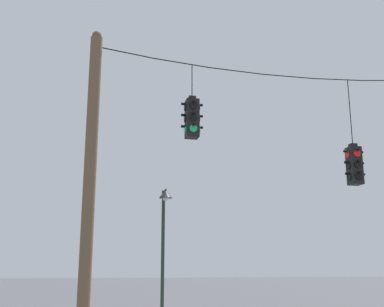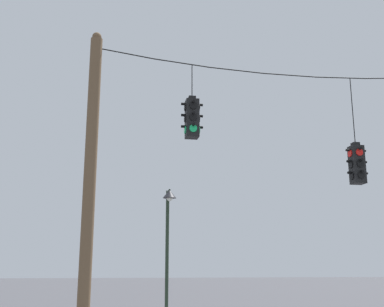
% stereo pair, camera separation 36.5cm
% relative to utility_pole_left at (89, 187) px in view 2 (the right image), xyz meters
% --- Properties ---
extents(utility_pole_left, '(0.31, 0.31, 8.26)m').
position_rel_utility_pole_left_xyz_m(utility_pole_left, '(0.00, 0.00, 0.00)').
color(utility_pole_left, brown).
rests_on(utility_pole_left, ground_plane).
extents(span_wire, '(10.71, 0.03, 0.42)m').
position_rel_utility_pole_left_xyz_m(span_wire, '(5.35, -0.00, 3.45)').
color(span_wire, black).
extents(traffic_light_near_left_pole, '(0.58, 0.58, 2.05)m').
position_rel_utility_pole_left_xyz_m(traffic_light_near_left_pole, '(2.56, -0.00, 1.91)').
color(traffic_light_near_left_pole, black).
extents(traffic_light_over_intersection, '(0.58, 0.58, 3.07)m').
position_rel_utility_pole_left_xyz_m(traffic_light_over_intersection, '(7.16, -0.00, 0.85)').
color(traffic_light_over_intersection, black).
extents(street_lamp, '(0.47, 0.81, 4.86)m').
position_rel_utility_pole_left_xyz_m(street_lamp, '(2.55, 4.67, -0.55)').
color(street_lamp, '#233323').
rests_on(street_lamp, ground_plane).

